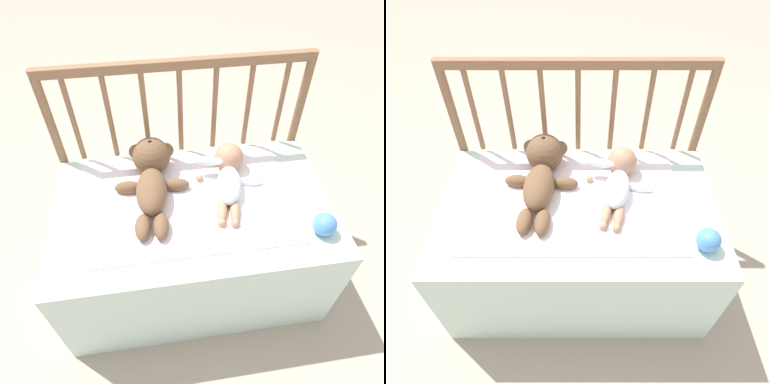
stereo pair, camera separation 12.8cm
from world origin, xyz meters
TOP-DOWN VIEW (x-y plane):
  - ground_plane at (0.00, 0.00)m, footprint 12.00×12.00m
  - crib_mattress at (0.00, 0.00)m, footprint 1.08×0.64m
  - crib_rail at (0.00, 0.35)m, footprint 1.08×0.04m
  - blanket at (-0.02, 0.03)m, footprint 0.83×0.54m
  - teddy_bear at (-0.14, 0.13)m, footprint 0.30×0.46m
  - baby at (0.16, 0.10)m, footprint 0.27×0.38m
  - toy_ball at (0.44, -0.19)m, footprint 0.08×0.08m

SIDE VIEW (x-z plane):
  - ground_plane at x=0.00m, z-range 0.00..0.00m
  - crib_mattress at x=0.00m, z-range 0.00..0.50m
  - blanket at x=-0.02m, z-range 0.50..0.50m
  - toy_ball at x=0.44m, z-range 0.50..0.58m
  - baby at x=0.16m, z-range 0.49..0.61m
  - teddy_bear at x=-0.14m, z-range 0.48..0.64m
  - crib_rail at x=0.00m, z-range 0.17..1.09m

